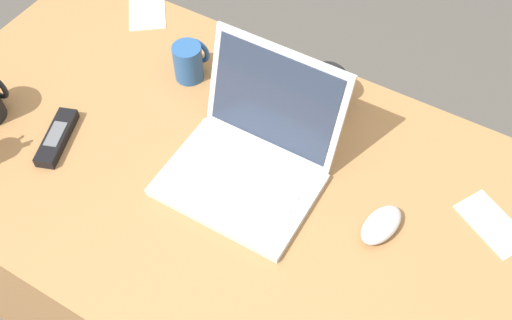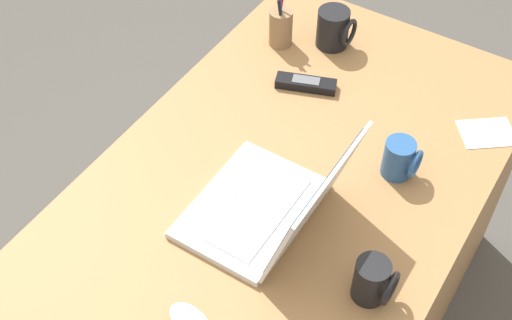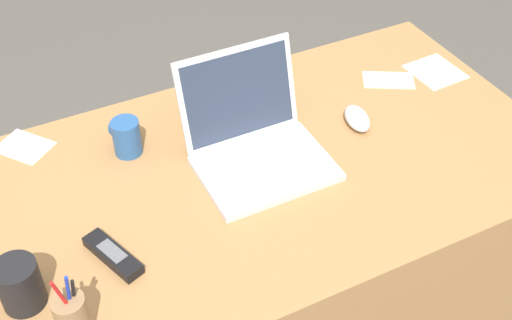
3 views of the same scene
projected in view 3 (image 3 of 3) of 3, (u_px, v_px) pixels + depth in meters
desk at (252, 266)px, 1.87m from camera, size 1.56×0.82×0.74m
laptop at (256, 143)px, 1.62m from camera, size 0.32×0.30×0.25m
computer_mouse at (357, 118)px, 1.75m from camera, size 0.08×0.12×0.04m
coffee_mug_white at (19, 283)px, 1.30m from camera, size 0.09×0.10×0.11m
coffee_mug_tall at (126, 136)px, 1.65m from camera, size 0.07×0.08×0.10m
coffee_mug_spare at (229, 82)px, 1.81m from camera, size 0.07×0.08×0.10m
cordless_phone at (113, 255)px, 1.41m from camera, size 0.10×0.16×0.03m
pen_holder at (72, 317)px, 1.24m from camera, size 0.06×0.06×0.17m
paper_note_near_laptop at (24, 147)px, 1.69m from camera, size 0.16×0.16×0.00m
paper_note_left at (388, 80)px, 1.91m from camera, size 0.17×0.14×0.00m
paper_note_right at (435, 72)px, 1.94m from camera, size 0.14×0.15×0.00m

